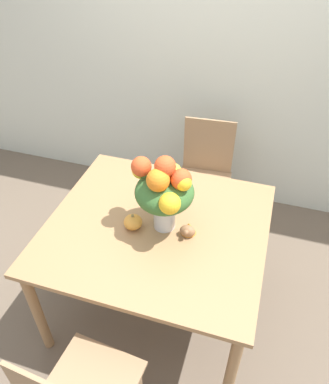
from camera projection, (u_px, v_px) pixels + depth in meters
The scene contains 7 objects.
ground_plane at pixel (158, 301), 2.67m from camera, with size 12.00×12.00×0.00m, color brown.
wall_back at pixel (213, 46), 2.81m from camera, with size 8.00×0.06×2.70m.
dining_table at pixel (157, 236), 2.24m from camera, with size 1.26×1.15×0.76m.
flower_vase at pixel (164, 191), 2.00m from camera, with size 0.37×0.35×0.49m.
pumpkin at pixel (133, 222), 2.14m from camera, with size 0.11×0.11×0.10m.
turkey_figurine at pixel (188, 229), 2.10m from camera, with size 0.09×0.12×0.07m.
dining_chair_near_window at pixel (205, 176), 3.02m from camera, with size 0.45×0.45×0.91m.
Camera 1 is at (0.51, -1.46, 2.31)m, focal length 35.00 mm.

